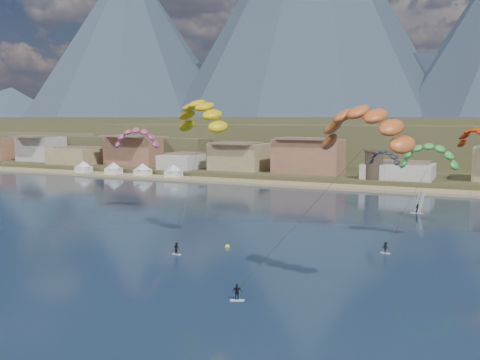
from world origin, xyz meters
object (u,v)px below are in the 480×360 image
object	(u,v)px
watchtower	(374,164)
windsurfer	(418,206)
kitesurfer_green	(428,153)
kitesurfer_orange	(364,121)
kitesurfer_yellow	(201,111)
buoy	(227,247)

from	to	relation	value
watchtower	windsurfer	distance (m)	46.38
watchtower	kitesurfer_green	size ratio (longest dim) A/B	0.48
windsurfer	kitesurfer_orange	bearing A→B (deg)	-89.12
kitesurfer_yellow	buoy	distance (m)	21.90
kitesurfer_green	kitesurfer_yellow	bearing A→B (deg)	-158.26
kitesurfer_orange	kitesurfer_green	xyz separation A→B (m)	(3.57, 30.80, -5.11)
kitesurfer_orange	watchtower	bearing A→B (deg)	100.49
watchtower	kitesurfer_yellow	world-z (taller)	kitesurfer_yellow
kitesurfer_green	buoy	distance (m)	34.92
watchtower	buoy	world-z (taller)	watchtower
windsurfer	buoy	world-z (taller)	windsurfer
buoy	watchtower	bearing A→B (deg)	86.70
windsurfer	kitesurfer_green	bearing A→B (deg)	-80.81
kitesurfer_green	windsurfer	world-z (taller)	kitesurfer_green
watchtower	buoy	bearing A→B (deg)	-93.30
kitesurfer_yellow	windsurfer	world-z (taller)	kitesurfer_yellow
watchtower	kitesurfer_orange	world-z (taller)	kitesurfer_orange
kitesurfer_yellow	kitesurfer_orange	distance (m)	34.59
kitesurfer_green	buoy	world-z (taller)	kitesurfer_green
watchtower	kitesurfer_orange	size ratio (longest dim) A/B	0.36
kitesurfer_green	buoy	size ratio (longest dim) A/B	25.38
windsurfer	kitesurfer_yellow	bearing A→B (deg)	-125.24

